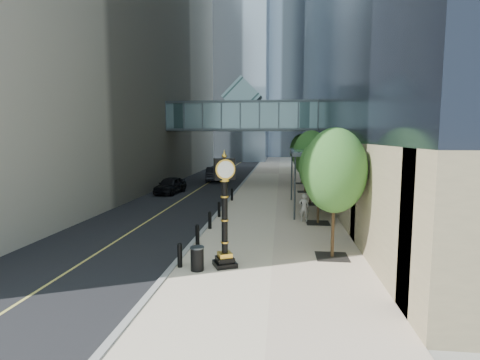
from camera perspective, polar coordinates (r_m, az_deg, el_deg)
name	(u,v)px	position (r m, az deg, el deg)	size (l,w,h in m)	color
ground	(244,281)	(14.37, 0.57, -15.10)	(320.00, 320.00, 0.00)	gray
road	(223,173)	(54.19, -2.55, 1.02)	(8.00, 180.00, 0.02)	black
sidewalk	(279,174)	(53.54, 5.94, 0.95)	(8.00, 180.00, 0.06)	beige
curb	(251,173)	(53.72, 1.67, 1.00)	(0.25, 180.00, 0.07)	gray
distant_tower_c	(261,57)	(136.22, 3.28, 18.16)	(22.00, 22.00, 65.00)	#9FB3C9
skywalk	(242,115)	(41.58, 0.34, 9.95)	(17.00, 4.20, 5.80)	slate
entrance_canopy	(312,152)	(27.39, 10.85, 4.17)	(3.00, 8.00, 4.38)	#383F44
bollard_row	(215,215)	(23.15, -3.86, -5.36)	(0.20, 16.20, 0.90)	black
street_trees	(311,157)	(29.31, 10.78, 3.43)	(2.79, 28.73, 5.74)	black
street_clock	(225,218)	(15.13, -2.36, -5.84)	(1.14, 1.14, 4.60)	black
trash_bin	(197,259)	(15.16, -6.54, -11.91)	(0.52, 0.52, 0.90)	black
pedestrian	(304,207)	(23.61, 9.74, -4.15)	(0.64, 0.42, 1.76)	#A69F98
car_near	(170,185)	(35.59, -10.56, -0.76)	(1.84, 4.57, 1.56)	black
car_far	(214,174)	(44.91, -3.91, 0.94)	(1.78, 5.12, 1.69)	black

